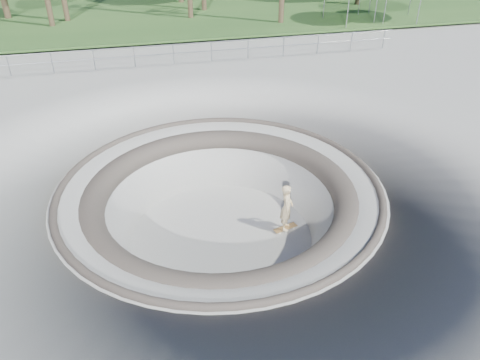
{
  "coord_description": "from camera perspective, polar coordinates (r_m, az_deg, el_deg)",
  "views": [
    {
      "loc": [
        -2.29,
        -12.18,
        7.99
      ],
      "look_at": [
        0.75,
        0.4,
        -0.1
      ],
      "focal_mm": 35.0,
      "sensor_mm": 36.0,
      "label": 1
    }
  ],
  "objects": [
    {
      "name": "skate_bowl",
      "position": [
        15.81,
        -2.32,
        -6.41
      ],
      "size": [
        14.0,
        14.0,
        4.1
      ],
      "color": "#A8A7A2",
      "rests_on": "ground"
    },
    {
      "name": "skateboard",
      "position": [
        16.07,
        5.55,
        -5.83
      ],
      "size": [
        0.89,
        0.46,
        0.09
      ],
      "color": "olive",
      "rests_on": "ground"
    },
    {
      "name": "safety_railing",
      "position": [
        25.36,
        -8.11,
        14.97
      ],
      "size": [
        25.0,
        0.06,
        1.03
      ],
      "color": "gray",
      "rests_on": "ground"
    },
    {
      "name": "distant_hills",
      "position": [
        71.22,
        -8.92,
        19.48
      ],
      "size": [
        103.2,
        45.0,
        28.6
      ],
      "color": "brown",
      "rests_on": "ground"
    },
    {
      "name": "skater",
      "position": [
        15.56,
        5.71,
        -3.32
      ],
      "size": [
        0.61,
        0.72,
        1.69
      ],
      "primitive_type": "imported",
      "rotation": [
        0.0,
        0.0,
        1.18
      ],
      "color": "beige",
      "rests_on": "skateboard"
    },
    {
      "name": "ground",
      "position": [
        14.75,
        -2.47,
        -0.83
      ],
      "size": [
        180.0,
        180.0,
        0.0
      ],
      "primitive_type": "plane",
      "color": "#A8A7A2",
      "rests_on": "ground"
    }
  ]
}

